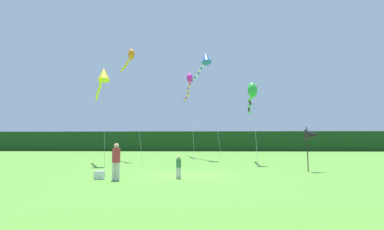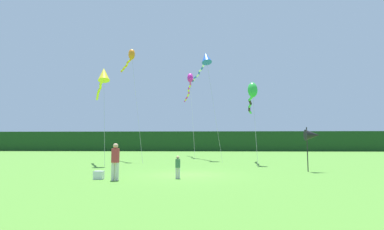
{
  "view_description": "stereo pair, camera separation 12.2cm",
  "coord_description": "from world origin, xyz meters",
  "px_view_note": "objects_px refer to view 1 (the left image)",
  "views": [
    {
      "loc": [
        0.9,
        -16.71,
        1.83
      ],
      "look_at": [
        0.0,
        6.0,
        3.97
      ],
      "focal_mm": 27.2,
      "sensor_mm": 36.0,
      "label": 1
    },
    {
      "loc": [
        1.02,
        -16.71,
        1.83
      ],
      "look_at": [
        0.0,
        6.0,
        3.97
      ],
      "focal_mm": 27.2,
      "sensor_mm": 36.0,
      "label": 2
    }
  ],
  "objects_px": {
    "cooler_box": "(99,175)",
    "kite_blue": "(205,60)",
    "person_child": "(179,166)",
    "kite_orange": "(130,56)",
    "kite_magenta": "(189,82)",
    "banner_flag_pole": "(312,135)",
    "kite_yellow": "(103,77)",
    "person_adult": "(116,160)",
    "kite_green": "(252,94)"
  },
  "relations": [
    {
      "from": "cooler_box",
      "to": "kite_blue",
      "type": "bearing_deg",
      "value": 72.15
    },
    {
      "from": "person_child",
      "to": "kite_orange",
      "type": "distance_m",
      "value": 18.3
    },
    {
      "from": "person_child",
      "to": "kite_magenta",
      "type": "distance_m",
      "value": 23.18
    },
    {
      "from": "person_child",
      "to": "banner_flag_pole",
      "type": "xyz_separation_m",
      "value": [
        8.17,
        3.8,
        1.63
      ]
    },
    {
      "from": "kite_yellow",
      "to": "person_child",
      "type": "bearing_deg",
      "value": -49.97
    },
    {
      "from": "banner_flag_pole",
      "to": "kite_blue",
      "type": "relative_size",
      "value": 0.24
    },
    {
      "from": "cooler_box",
      "to": "kite_magenta",
      "type": "xyz_separation_m",
      "value": [
        3.37,
        21.87,
        9.24
      ]
    },
    {
      "from": "person_adult",
      "to": "kite_orange",
      "type": "relative_size",
      "value": 0.16
    },
    {
      "from": "person_child",
      "to": "kite_green",
      "type": "bearing_deg",
      "value": 61.09
    },
    {
      "from": "person_child",
      "to": "kite_yellow",
      "type": "relative_size",
      "value": 0.14
    },
    {
      "from": "person_adult",
      "to": "kite_blue",
      "type": "distance_m",
      "value": 20.18
    },
    {
      "from": "person_child",
      "to": "cooler_box",
      "type": "relative_size",
      "value": 2.47
    },
    {
      "from": "person_child",
      "to": "kite_orange",
      "type": "relative_size",
      "value": 0.1
    },
    {
      "from": "cooler_box",
      "to": "kite_orange",
      "type": "distance_m",
      "value": 17.96
    },
    {
      "from": "person_adult",
      "to": "kite_blue",
      "type": "xyz_separation_m",
      "value": [
        4.41,
        17.04,
        9.86
      ]
    },
    {
      "from": "person_child",
      "to": "kite_blue",
      "type": "xyz_separation_m",
      "value": [
        1.44,
        16.2,
        10.22
      ]
    },
    {
      "from": "person_child",
      "to": "banner_flag_pole",
      "type": "relative_size",
      "value": 0.41
    },
    {
      "from": "banner_flag_pole",
      "to": "kite_orange",
      "type": "height_order",
      "value": "kite_orange"
    },
    {
      "from": "person_child",
      "to": "banner_flag_pole",
      "type": "height_order",
      "value": "banner_flag_pole"
    },
    {
      "from": "kite_green",
      "to": "kite_magenta",
      "type": "height_order",
      "value": "kite_magenta"
    },
    {
      "from": "person_child",
      "to": "kite_orange",
      "type": "bearing_deg",
      "value": 114.01
    },
    {
      "from": "person_child",
      "to": "kite_yellow",
      "type": "bearing_deg",
      "value": 130.03
    },
    {
      "from": "person_child",
      "to": "person_adult",
      "type": "bearing_deg",
      "value": -164.25
    },
    {
      "from": "cooler_box",
      "to": "kite_green",
      "type": "height_order",
      "value": "kite_green"
    },
    {
      "from": "person_child",
      "to": "kite_green",
      "type": "xyz_separation_m",
      "value": [
        5.41,
        9.8,
        5.33
      ]
    },
    {
      "from": "person_adult",
      "to": "kite_green",
      "type": "bearing_deg",
      "value": 51.75
    },
    {
      "from": "cooler_box",
      "to": "kite_green",
      "type": "bearing_deg",
      "value": 47.65
    },
    {
      "from": "banner_flag_pole",
      "to": "kite_orange",
      "type": "xyz_separation_m",
      "value": [
        -14.4,
        10.2,
        8.37
      ]
    },
    {
      "from": "kite_yellow",
      "to": "cooler_box",
      "type": "bearing_deg",
      "value": -70.54
    },
    {
      "from": "banner_flag_pole",
      "to": "kite_green",
      "type": "relative_size",
      "value": 0.36
    },
    {
      "from": "banner_flag_pole",
      "to": "person_child",
      "type": "bearing_deg",
      "value": -155.03
    },
    {
      "from": "kite_magenta",
      "to": "banner_flag_pole",
      "type": "bearing_deg",
      "value": -63.69
    },
    {
      "from": "kite_green",
      "to": "banner_flag_pole",
      "type": "bearing_deg",
      "value": -65.28
    },
    {
      "from": "kite_yellow",
      "to": "kite_blue",
      "type": "bearing_deg",
      "value": 42.8
    },
    {
      "from": "person_adult",
      "to": "person_child",
      "type": "height_order",
      "value": "person_adult"
    },
    {
      "from": "person_adult",
      "to": "kite_magenta",
      "type": "bearing_deg",
      "value": 83.79
    },
    {
      "from": "person_child",
      "to": "kite_yellow",
      "type": "height_order",
      "value": "kite_yellow"
    },
    {
      "from": "person_adult",
      "to": "kite_blue",
      "type": "relative_size",
      "value": 0.15
    },
    {
      "from": "kite_blue",
      "to": "kite_green",
      "type": "relative_size",
      "value": 1.52
    },
    {
      "from": "banner_flag_pole",
      "to": "kite_yellow",
      "type": "xyz_separation_m",
      "value": [
        -15.19,
        4.56,
        4.94
      ]
    },
    {
      "from": "kite_yellow",
      "to": "kite_green",
      "type": "relative_size",
      "value": 1.04
    },
    {
      "from": "kite_orange",
      "to": "kite_magenta",
      "type": "xyz_separation_m",
      "value": [
        5.68,
        7.44,
        -1.19
      ]
    },
    {
      "from": "cooler_box",
      "to": "banner_flag_pole",
      "type": "relative_size",
      "value": 0.17
    },
    {
      "from": "person_adult",
      "to": "kite_magenta",
      "type": "height_order",
      "value": "kite_magenta"
    },
    {
      "from": "kite_yellow",
      "to": "kite_orange",
      "type": "bearing_deg",
      "value": 82.03
    },
    {
      "from": "cooler_box",
      "to": "kite_orange",
      "type": "bearing_deg",
      "value": 99.13
    },
    {
      "from": "cooler_box",
      "to": "banner_flag_pole",
      "type": "height_order",
      "value": "banner_flag_pole"
    },
    {
      "from": "banner_flag_pole",
      "to": "kite_magenta",
      "type": "xyz_separation_m",
      "value": [
        -8.72,
        17.63,
        7.18
      ]
    },
    {
      "from": "banner_flag_pole",
      "to": "kite_blue",
      "type": "bearing_deg",
      "value": 118.48
    },
    {
      "from": "kite_green",
      "to": "kite_orange",
      "type": "bearing_deg",
      "value": 160.15
    }
  ]
}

